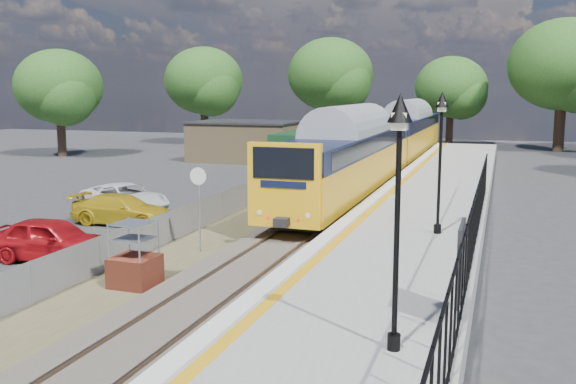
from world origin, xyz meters
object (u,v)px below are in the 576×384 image
at_px(train, 386,140).
at_px(car_red, 52,239).
at_px(brick_plinth, 135,256).
at_px(car_yellow, 122,209).
at_px(victorian_lamp_north, 441,130).
at_px(speed_sign, 199,195).
at_px(car_white, 125,198).
at_px(victorian_lamp_south, 399,163).

relative_size(train, car_red, 9.69).
xyz_separation_m(brick_plinth, car_yellow, (-5.23, 7.45, -0.30)).
height_order(victorian_lamp_north, speed_sign, victorian_lamp_north).
xyz_separation_m(car_yellow, car_white, (-1.44, 2.45, 0.02)).
bearing_deg(car_red, car_yellow, 4.92).
height_order(victorian_lamp_north, car_yellow, victorian_lamp_north).
bearing_deg(victorian_lamp_south, victorian_lamp_north, 91.15).
height_order(victorian_lamp_north, car_red, victorian_lamp_north).
distance_m(speed_sign, car_red, 5.00).
height_order(victorian_lamp_south, car_white, victorian_lamp_south).
height_order(victorian_lamp_south, victorian_lamp_north, same).
height_order(brick_plinth, speed_sign, speed_sign).
bearing_deg(car_red, speed_sign, -65.32).
relative_size(car_red, car_yellow, 0.98).
xyz_separation_m(victorian_lamp_north, speed_sign, (-7.80, -1.68, -2.25)).
bearing_deg(speed_sign, victorian_lamp_north, 12.99).
relative_size(car_yellow, car_white, 0.92).
xyz_separation_m(train, brick_plinth, (-2.50, -26.14, -1.42)).
bearing_deg(victorian_lamp_north, speed_sign, -167.82).
bearing_deg(train, car_red, -105.23).
distance_m(victorian_lamp_south, car_yellow, 18.02).
bearing_deg(car_red, brick_plinth, -117.49).
bearing_deg(speed_sign, car_yellow, 148.18).
xyz_separation_m(victorian_lamp_south, car_yellow, (-13.23, 11.66, -3.68)).
xyz_separation_m(victorian_lamp_south, brick_plinth, (-8.00, 4.22, -3.38)).
height_order(train, speed_sign, train).
height_order(victorian_lamp_south, brick_plinth, victorian_lamp_south).
bearing_deg(victorian_lamp_south, car_red, 154.16).
bearing_deg(brick_plinth, victorian_lamp_south, -27.79).
relative_size(victorian_lamp_north, car_yellow, 1.07).
relative_size(victorian_lamp_south, victorian_lamp_north, 1.00).
bearing_deg(car_white, car_red, -144.80).
height_order(victorian_lamp_north, brick_plinth, victorian_lamp_north).
distance_m(victorian_lamp_south, car_red, 13.98).
height_order(speed_sign, car_white, speed_sign).
height_order(brick_plinth, car_white, brick_plinth).
bearing_deg(victorian_lamp_north, train, 104.59).
height_order(victorian_lamp_south, car_red, victorian_lamp_south).
relative_size(brick_plinth, car_red, 0.45).
relative_size(brick_plinth, car_yellow, 0.45).
xyz_separation_m(brick_plinth, car_white, (-6.67, 9.89, -0.27)).
xyz_separation_m(speed_sign, car_yellow, (-5.23, 3.35, -1.42)).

